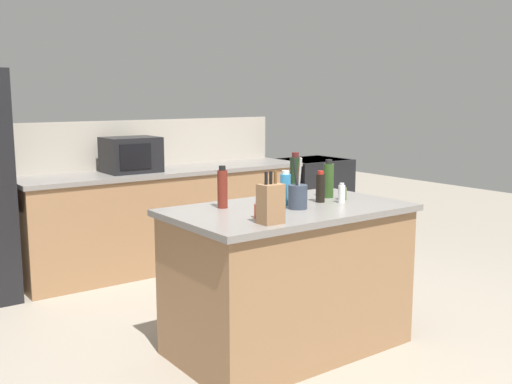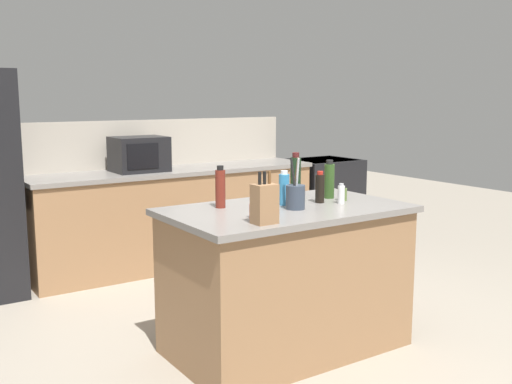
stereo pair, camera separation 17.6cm
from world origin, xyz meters
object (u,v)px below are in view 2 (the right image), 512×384
at_px(utensil_crock, 295,196).
at_px(salt_shaker, 341,194).
at_px(olive_oil_bottle, 329,180).
at_px(knife_block, 265,203).
at_px(dish_soap_bottle, 284,189).
at_px(spice_jar_oregano, 343,194).
at_px(microwave, 139,154).
at_px(spice_jar_paprika, 254,210).
at_px(soy_sauce_bottle, 320,188).
at_px(range_oven, 322,199).
at_px(wine_bottle, 296,177).
at_px(vinegar_bottle, 220,188).

relative_size(utensil_crock, salt_shaker, 2.42).
bearing_deg(olive_oil_bottle, knife_block, -152.53).
xyz_separation_m(dish_soap_bottle, spice_jar_oregano, (0.42, -0.09, -0.06)).
xyz_separation_m(microwave, spice_jar_paprika, (-0.29, -2.36, -0.12)).
xyz_separation_m(salt_shaker, dish_soap_bottle, (-0.34, 0.17, 0.04)).
bearing_deg(soy_sauce_bottle, utensil_crock, -161.80).
relative_size(microwave, dish_soap_bottle, 2.16).
height_order(utensil_crock, spice_jar_paprika, utensil_crock).
relative_size(dish_soap_bottle, olive_oil_bottle, 0.85).
bearing_deg(dish_soap_bottle, olive_oil_bottle, 5.12).
bearing_deg(range_oven, dish_soap_bottle, -134.78).
xyz_separation_m(microwave, salt_shaker, (0.44, -2.29, -0.10)).
distance_m(spice_jar_oregano, spice_jar_paprika, 0.83).
relative_size(spice_jar_paprika, wine_bottle, 0.30).
relative_size(vinegar_bottle, wine_bottle, 0.85).
height_order(utensil_crock, spice_jar_oregano, utensil_crock).
bearing_deg(vinegar_bottle, utensil_crock, -39.24).
relative_size(dish_soap_bottle, vinegar_bottle, 0.84).
distance_m(dish_soap_bottle, vinegar_bottle, 0.42).
bearing_deg(knife_block, microwave, 82.00).
relative_size(range_oven, wine_bottle, 2.92).
bearing_deg(vinegar_bottle, range_oven, 38.40).
distance_m(range_oven, spice_jar_oregano, 2.83).
height_order(vinegar_bottle, olive_oil_bottle, vinegar_bottle).
distance_m(range_oven, dish_soap_bottle, 3.05).
xyz_separation_m(knife_block, olive_oil_bottle, (0.84, 0.44, 0.01)).
bearing_deg(utensil_crock, knife_block, -148.50).
distance_m(knife_block, dish_soap_bottle, 0.58).
distance_m(range_oven, spice_jar_paprika, 3.48).
bearing_deg(soy_sauce_bottle, spice_jar_paprika, -164.72).
relative_size(olive_oil_bottle, spice_jar_oregano, 2.64).
bearing_deg(wine_bottle, spice_jar_oregano, -50.73).
bearing_deg(wine_bottle, spice_jar_paprika, -146.63).
bearing_deg(salt_shaker, knife_block, -163.14).
xyz_separation_m(salt_shaker, spice_jar_paprika, (-0.73, -0.07, -0.02)).
distance_m(knife_block, vinegar_bottle, 0.54).
height_order(microwave, utensil_crock, microwave).
relative_size(spice_jar_oregano, spice_jar_paprika, 1.04).
height_order(microwave, olive_oil_bottle, microwave).
distance_m(range_oven, salt_shaker, 2.94).
bearing_deg(utensil_crock, microwave, 91.90).
height_order(range_oven, knife_block, knife_block).
xyz_separation_m(range_oven, wine_bottle, (-1.89, -1.96, 0.62)).
height_order(soy_sauce_bottle, spice_jar_paprika, soy_sauce_bottle).
bearing_deg(olive_oil_bottle, spice_jar_paprika, -161.11).
height_order(dish_soap_bottle, spice_jar_paprika, dish_soap_bottle).
bearing_deg(salt_shaker, utensil_crock, 177.83).
distance_m(vinegar_bottle, spice_jar_paprika, 0.39).
bearing_deg(spice_jar_paprika, range_oven, 43.39).
xyz_separation_m(knife_block, soy_sauce_bottle, (0.67, 0.33, -0.02)).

